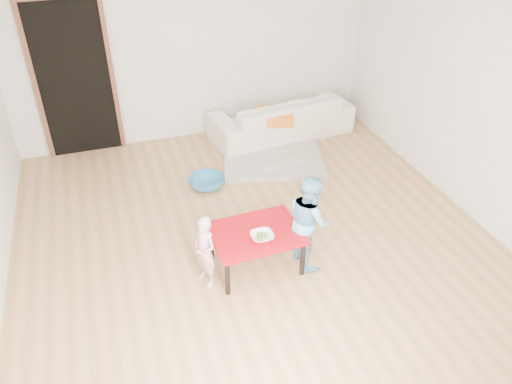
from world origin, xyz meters
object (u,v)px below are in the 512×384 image
sofa (281,117)px  basin (206,182)px  red_table (256,249)px  child_blue (309,220)px  bowl (262,236)px  child_pink (205,252)px

sofa → basin: bearing=29.2°
sofa → red_table: size_ratio=2.37×
red_table → child_blue: bearing=-7.2°
red_table → bowl: (0.02, -0.12, 0.24)m
bowl → basin: 1.74m
sofa → bowl: sofa is taller
bowl → basin: bowl is taller
basin → bowl: bearing=-84.8°
red_table → basin: size_ratio=1.94×
bowl → child_pink: bearing=174.2°
red_table → sofa: bearing=64.2°
sofa → child_blue: bearing=67.3°
red_table → child_pink: (-0.52, -0.06, 0.16)m
bowl → sofa: bearing=65.6°
red_table → child_pink: bearing=-173.2°
basin → sofa: bearing=36.6°
child_pink → child_blue: (1.05, -0.00, 0.12)m
child_pink → child_blue: child_blue is taller
sofa → basin: (-1.39, -1.03, -0.23)m
child_pink → child_blue: 1.05m
red_table → basin: red_table is taller
bowl → red_table: bearing=101.4°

